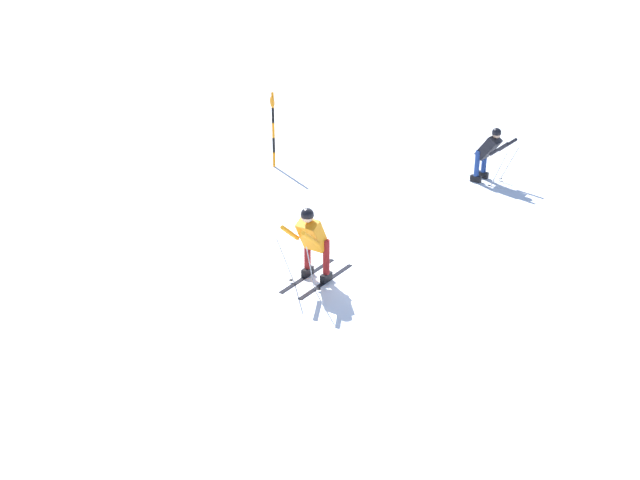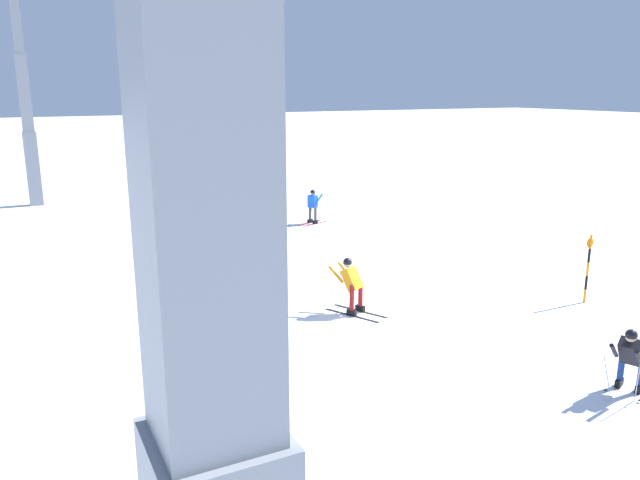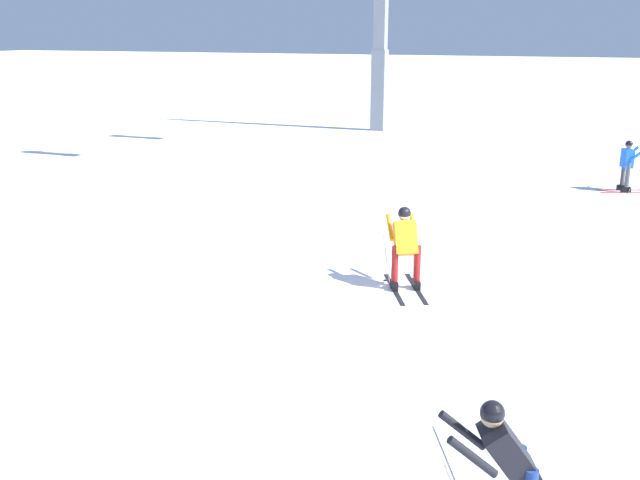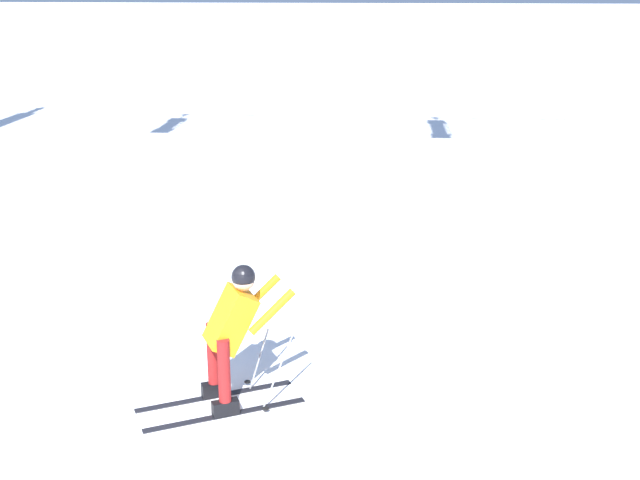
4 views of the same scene
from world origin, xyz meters
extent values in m
plane|color=white|center=(0.00, 0.00, 0.00)|extent=(260.00, 260.00, 0.00)
cube|color=black|center=(0.85, 1.21, 0.01)|extent=(1.60, 0.86, 0.01)
cube|color=black|center=(0.85, 1.21, 0.09)|extent=(0.30, 0.22, 0.16)
cylinder|color=maroon|center=(0.85, 1.21, 0.52)|extent=(0.13, 0.13, 0.70)
cube|color=black|center=(1.05, 0.82, 0.01)|extent=(1.60, 0.86, 0.01)
cube|color=black|center=(1.05, 0.82, 0.09)|extent=(0.30, 0.22, 0.16)
cylinder|color=maroon|center=(1.05, 0.82, 0.52)|extent=(0.13, 0.13, 0.70)
cube|color=orange|center=(1.09, 1.08, 0.98)|extent=(0.66, 0.61, 0.69)
sphere|color=beige|center=(1.22, 1.15, 1.40)|extent=(0.23, 0.23, 0.23)
sphere|color=black|center=(1.22, 1.15, 1.43)|extent=(0.25, 0.25, 0.25)
cylinder|color=orange|center=(1.32, 1.45, 1.10)|extent=(0.50, 0.31, 0.45)
cylinder|color=gray|center=(1.35, 1.52, 0.47)|extent=(0.38, 0.33, 1.20)
cylinder|color=black|center=(1.17, 1.48, 0.05)|extent=(0.07, 0.07, 0.01)
cylinder|color=orange|center=(1.53, 1.04, 1.10)|extent=(0.50, 0.31, 0.45)
cylinder|color=gray|center=(1.59, 1.02, 0.47)|extent=(0.48, 0.12, 1.20)
cylinder|color=black|center=(1.46, 0.90, 0.05)|extent=(0.07, 0.07, 0.01)
cube|color=gray|center=(-9.32, 8.12, 5.81)|extent=(0.76, 0.76, 3.87)
cube|color=gray|center=(22.69, 8.12, 1.94)|extent=(0.67, 0.67, 3.87)
cube|color=gray|center=(22.69, 8.12, 5.81)|extent=(0.56, 0.56, 3.87)
cube|color=gray|center=(22.69, 8.12, 9.68)|extent=(0.46, 0.46, 3.87)
cylinder|color=orange|center=(-1.28, -5.41, 0.20)|extent=(0.07, 0.07, 0.41)
cylinder|color=black|center=(-1.28, -5.41, 0.61)|extent=(0.07, 0.07, 0.41)
cylinder|color=orange|center=(-1.28, -5.41, 1.02)|extent=(0.07, 0.07, 0.41)
cylinder|color=black|center=(-1.28, -5.41, 1.43)|extent=(0.07, 0.07, 0.41)
cylinder|color=orange|center=(-1.28, -5.41, 1.84)|extent=(0.07, 0.07, 0.41)
cylinder|color=orange|center=(-1.27, -5.41, 1.79)|extent=(0.02, 0.28, 0.28)
cube|color=white|center=(-5.62, -1.92, 0.01)|extent=(0.71, 1.59, 0.01)
cube|color=black|center=(-5.62, -1.92, 0.09)|extent=(0.21, 0.30, 0.16)
cube|color=white|center=(-5.27, -1.77, 0.01)|extent=(0.71, 1.59, 0.01)
cube|color=black|center=(-5.27, -1.77, 0.09)|extent=(0.21, 0.30, 0.16)
cylinder|color=navy|center=(-5.27, -1.77, 0.51)|extent=(0.13, 0.13, 0.67)
cube|color=black|center=(-5.51, -1.68, 0.92)|extent=(0.60, 0.69, 0.65)
sphere|color=tan|center=(-5.58, -1.51, 1.30)|extent=(0.22, 0.22, 0.22)
sphere|color=black|center=(-5.58, -1.51, 1.33)|extent=(0.24, 0.24, 0.24)
cylinder|color=black|center=(-5.87, -1.40, 1.01)|extent=(0.26, 0.49, 0.44)
cylinder|color=gray|center=(-5.93, -1.37, 0.42)|extent=(0.31, 0.42, 1.14)
cylinder|color=black|center=(-5.91, -1.55, 0.05)|extent=(0.07, 0.07, 0.01)
cylinder|color=black|center=(-5.45, -1.22, 1.01)|extent=(0.26, 0.49, 0.44)
cylinder|color=gray|center=(-5.42, -1.17, 0.42)|extent=(0.09, 0.50, 1.14)
cylinder|color=black|center=(-5.31, -1.31, 0.05)|extent=(0.07, 0.07, 0.01)
cube|color=red|center=(12.06, -2.97, 0.01)|extent=(0.67, 1.48, 0.01)
cube|color=black|center=(12.06, -2.97, 0.09)|extent=(0.21, 0.30, 0.16)
cylinder|color=#4C4C51|center=(12.06, -2.97, 0.55)|extent=(0.13, 0.13, 0.75)
cube|color=red|center=(11.75, -3.09, 0.01)|extent=(0.67, 1.48, 0.01)
cube|color=black|center=(11.75, -3.09, 0.09)|extent=(0.21, 0.30, 0.16)
cylinder|color=#4C4C51|center=(11.75, -3.09, 0.55)|extent=(0.13, 0.13, 0.75)
cube|color=blue|center=(11.91, -3.03, 1.03)|extent=(0.49, 0.40, 0.56)
sphere|color=#997051|center=(11.91, -3.03, 1.44)|extent=(0.20, 0.20, 0.20)
sphere|color=black|center=(11.91, -3.03, 1.47)|extent=(0.22, 0.22, 0.22)
cylinder|color=blue|center=(12.19, -3.13, 1.17)|extent=(0.25, 0.46, 0.40)
cylinder|color=gray|center=(12.25, -3.13, 0.51)|extent=(0.25, 0.33, 1.06)
cylinder|color=black|center=(12.22, -2.95, 0.05)|extent=(0.07, 0.07, 0.01)
cylinder|color=blue|center=(11.77, -3.30, 1.17)|extent=(0.25, 0.46, 0.40)
cylinder|color=gray|center=(11.73, -3.34, 0.51)|extent=(0.07, 0.39, 1.06)
cylinder|color=black|center=(11.63, -3.20, 0.05)|extent=(0.07, 0.07, 0.01)
camera|label=1|loc=(7.33, 12.54, 6.73)|focal=43.16mm
camera|label=2|loc=(-12.91, 9.14, 6.13)|focal=34.39mm
camera|label=3|loc=(-11.83, -2.20, 4.81)|focal=40.53mm
camera|label=4|loc=(2.61, -6.69, 4.40)|focal=46.06mm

